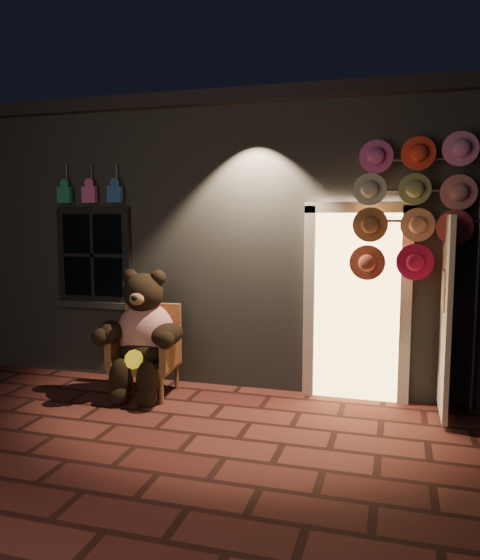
% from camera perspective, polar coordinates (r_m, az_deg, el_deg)
% --- Properties ---
extents(ground, '(60.00, 60.00, 0.00)m').
position_cam_1_polar(ground, '(5.34, -4.64, -15.71)').
color(ground, '#5B2823').
rests_on(ground, ground).
extents(shop_building, '(7.30, 5.95, 3.51)m').
position_cam_1_polar(shop_building, '(8.79, 4.59, 4.68)').
color(shop_building, slate).
rests_on(shop_building, ground).
extents(wicker_armchair, '(0.75, 0.69, 1.02)m').
position_cam_1_polar(wicker_armchair, '(6.41, -9.63, -7.18)').
color(wicker_armchair, brown).
rests_on(wicker_armchair, ground).
extents(teddy_bear, '(1.05, 0.85, 1.45)m').
position_cam_1_polar(teddy_bear, '(6.25, -10.13, -5.65)').
color(teddy_bear, '#A91512').
rests_on(teddy_bear, ground).
extents(hat_rack, '(1.61, 0.22, 2.84)m').
position_cam_1_polar(hat_rack, '(5.90, 19.39, 7.69)').
color(hat_rack, '#59595E').
rests_on(hat_rack, ground).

